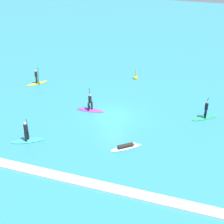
{
  "coord_description": "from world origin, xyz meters",
  "views": [
    {
      "loc": [
        9.3,
        -27.27,
        16.33
      ],
      "look_at": [
        0.0,
        0.0,
        0.5
      ],
      "focal_mm": 54.67,
      "sensor_mm": 36.0,
      "label": 1
    }
  ],
  "objects_px": {
    "surfer_on_teal_board": "(27,136)",
    "surfer_on_purple_board": "(90,106)",
    "surfer_on_green_board": "(205,114)",
    "marker_buoy": "(136,78)",
    "surfer_on_yellow_board": "(37,80)",
    "surfer_on_white_board": "(126,147)"
  },
  "relations": [
    {
      "from": "marker_buoy",
      "to": "surfer_on_white_board",
      "type": "bearing_deg",
      "value": -77.69
    },
    {
      "from": "surfer_on_teal_board",
      "to": "surfer_on_green_board",
      "type": "relative_size",
      "value": 1.07
    },
    {
      "from": "surfer_on_green_board",
      "to": "marker_buoy",
      "type": "height_order",
      "value": "surfer_on_green_board"
    },
    {
      "from": "surfer_on_purple_board",
      "to": "surfer_on_green_board",
      "type": "bearing_deg",
      "value": -172.94
    },
    {
      "from": "surfer_on_teal_board",
      "to": "surfer_on_purple_board",
      "type": "bearing_deg",
      "value": 35.86
    },
    {
      "from": "marker_buoy",
      "to": "surfer_on_teal_board",
      "type": "bearing_deg",
      "value": -108.03
    },
    {
      "from": "surfer_on_yellow_board",
      "to": "marker_buoy",
      "type": "xyz_separation_m",
      "value": [
        10.56,
        5.08,
        -0.32
      ]
    },
    {
      "from": "surfer_on_white_board",
      "to": "surfer_on_green_board",
      "type": "bearing_deg",
      "value": 12.02
    },
    {
      "from": "surfer_on_teal_board",
      "to": "marker_buoy",
      "type": "distance_m",
      "value": 16.89
    },
    {
      "from": "surfer_on_green_board",
      "to": "surfer_on_white_board",
      "type": "height_order",
      "value": "surfer_on_green_board"
    },
    {
      "from": "surfer_on_green_board",
      "to": "marker_buoy",
      "type": "relative_size",
      "value": 1.82
    },
    {
      "from": "surfer_on_purple_board",
      "to": "marker_buoy",
      "type": "distance_m",
      "value": 9.41
    },
    {
      "from": "surfer_on_yellow_board",
      "to": "surfer_on_purple_board",
      "type": "relative_size",
      "value": 0.86
    },
    {
      "from": "surfer_on_green_board",
      "to": "surfer_on_purple_board",
      "type": "distance_m",
      "value": 11.25
    },
    {
      "from": "surfer_on_green_board",
      "to": "surfer_on_yellow_board",
      "type": "bearing_deg",
      "value": 135.17
    },
    {
      "from": "surfer_on_yellow_board",
      "to": "surfer_on_purple_board",
      "type": "distance_m",
      "value": 9.31
    },
    {
      "from": "surfer_on_yellow_board",
      "to": "surfer_on_white_board",
      "type": "bearing_deg",
      "value": -88.34
    },
    {
      "from": "surfer_on_teal_board",
      "to": "surfer_on_white_board",
      "type": "bearing_deg",
      "value": -18.63
    },
    {
      "from": "surfer_on_purple_board",
      "to": "surfer_on_teal_board",
      "type": "bearing_deg",
      "value": 62.5
    },
    {
      "from": "surfer_on_green_board",
      "to": "marker_buoy",
      "type": "xyz_separation_m",
      "value": [
        -8.86,
        7.04,
        -0.26
      ]
    },
    {
      "from": "surfer_on_yellow_board",
      "to": "surfer_on_white_board",
      "type": "relative_size",
      "value": 0.96
    },
    {
      "from": "surfer_on_green_board",
      "to": "surfer_on_white_board",
      "type": "distance_m",
      "value": 9.27
    }
  ]
}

